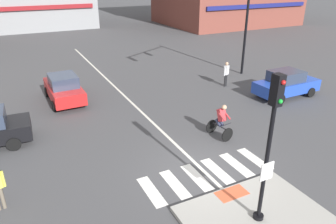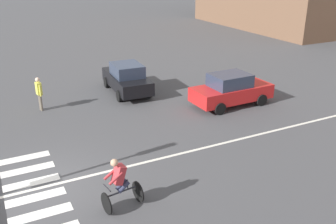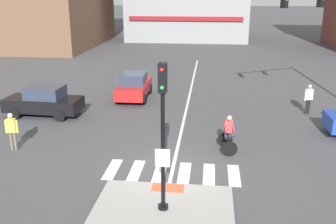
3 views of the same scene
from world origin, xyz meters
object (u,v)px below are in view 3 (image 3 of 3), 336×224
(car_black_cross_left, at_px, (44,101))
(pedestrian_at_curb_left, at_px, (12,129))
(car_red_westbound_far, at_px, (134,86))
(cyclist, at_px, (228,133))
(pedestrian_waiting_far_side, at_px, (309,97))
(signal_pole, at_px, (163,125))

(car_black_cross_left, distance_m, pedestrian_at_curb_left, 4.78)
(car_red_westbound_far, height_order, cyclist, cyclist)
(car_red_westbound_far, xyz_separation_m, pedestrian_waiting_far_side, (10.19, -2.06, 0.17))
(car_red_westbound_far, xyz_separation_m, cyclist, (5.60, -7.91, 0.06))
(signal_pole, bearing_deg, car_black_cross_left, 130.56)
(signal_pole, height_order, pedestrian_waiting_far_side, signal_pole)
(signal_pole, bearing_deg, cyclist, 66.85)
(cyclist, relative_size, pedestrian_at_curb_left, 1.01)
(cyclist, distance_m, pedestrian_at_curb_left, 9.19)
(signal_pole, relative_size, car_black_cross_left, 1.09)
(car_black_cross_left, xyz_separation_m, pedestrian_waiting_far_side, (14.37, 1.92, 0.17))
(car_black_cross_left, bearing_deg, cyclist, -21.85)
(car_red_westbound_far, height_order, car_black_cross_left, same)
(car_red_westbound_far, height_order, pedestrian_at_curb_left, pedestrian_at_curb_left)
(signal_pole, relative_size, cyclist, 2.72)
(pedestrian_waiting_far_side, bearing_deg, cyclist, -128.14)
(cyclist, height_order, pedestrian_at_curb_left, cyclist)
(car_red_westbound_far, distance_m, pedestrian_at_curb_left, 9.42)
(car_red_westbound_far, distance_m, car_black_cross_left, 5.78)
(car_black_cross_left, bearing_deg, car_red_westbound_far, 43.60)
(signal_pole, xyz_separation_m, cyclist, (2.14, 5.01, -2.03))
(pedestrian_at_curb_left, bearing_deg, car_black_cross_left, 97.60)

